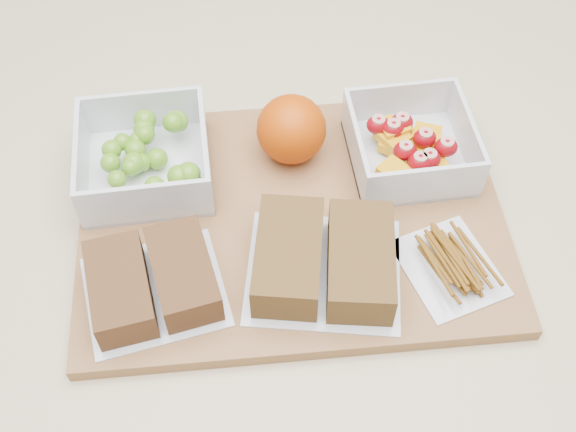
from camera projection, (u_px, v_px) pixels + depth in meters
name	position (u px, v px, depth m)	size (l,w,h in m)	color
counter	(297.00, 405.00, 1.09)	(1.20, 0.90, 0.90)	beige
cutting_board	(292.00, 220.00, 0.72)	(0.42, 0.30, 0.02)	#95673D
grape_container	(148.00, 157.00, 0.73)	(0.13, 0.13, 0.05)	silver
fruit_container	(410.00, 146.00, 0.75)	(0.12, 0.12, 0.05)	silver
orange	(291.00, 129.00, 0.74)	(0.07, 0.07, 0.07)	#C64404
sandwich_bag_left	(152.00, 282.00, 0.65)	(0.14, 0.13, 0.04)	silver
sandwich_bag_center	(324.00, 260.00, 0.66)	(0.17, 0.15, 0.04)	silver
pretzel_bag	(451.00, 262.00, 0.67)	(0.10, 0.12, 0.02)	silver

